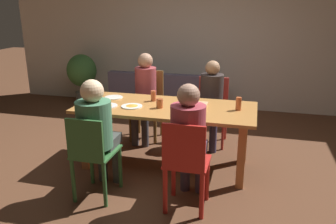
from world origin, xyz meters
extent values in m
plane|color=brown|center=(0.00, 0.00, 0.00)|extent=(20.00, 20.00, 0.00)
cube|color=beige|center=(0.00, 2.69, 1.38)|extent=(7.64, 0.12, 2.76)
cube|color=#B47639|center=(0.00, 0.00, 0.74)|extent=(2.08, 0.91, 0.04)
cube|color=#BB6C38|center=(-0.91, -0.33, 0.36)|extent=(0.08, 0.08, 0.72)
cube|color=#BB6C38|center=(0.91, -0.33, 0.36)|extent=(0.08, 0.08, 0.72)
cube|color=#BB6C38|center=(-0.91, 0.33, 0.36)|extent=(0.08, 0.08, 0.72)
cube|color=#BB6C38|center=(0.91, 0.33, 0.36)|extent=(0.08, 0.08, 0.72)
cylinder|color=red|center=(0.26, -0.66, 0.23)|extent=(0.05, 0.05, 0.47)
cylinder|color=red|center=(0.60, -0.66, 0.23)|extent=(0.05, 0.05, 0.47)
cylinder|color=red|center=(0.26, -0.99, 0.23)|extent=(0.05, 0.05, 0.47)
cylinder|color=red|center=(0.60, -0.99, 0.23)|extent=(0.05, 0.05, 0.47)
cube|color=red|center=(0.43, -0.82, 0.48)|extent=(0.41, 0.39, 0.02)
cube|color=red|center=(0.43, -1.01, 0.70)|extent=(0.39, 0.03, 0.42)
cylinder|color=#3C2F3F|center=(0.35, -0.52, 0.24)|extent=(0.10, 0.10, 0.49)
cylinder|color=#3C2F3F|center=(0.51, -0.52, 0.24)|extent=(0.10, 0.10, 0.49)
cube|color=#3C2F3F|center=(0.43, -0.66, 0.54)|extent=(0.29, 0.32, 0.11)
cylinder|color=#A53A47|center=(0.43, -0.82, 0.78)|extent=(0.32, 0.32, 0.49)
sphere|color=#A57862|center=(0.43, -0.82, 1.13)|extent=(0.21, 0.21, 0.21)
cylinder|color=brown|center=(-0.32, 0.61, 0.23)|extent=(0.05, 0.05, 0.47)
cylinder|color=brown|center=(-0.69, 0.61, 0.23)|extent=(0.05, 0.05, 0.47)
cylinder|color=brown|center=(-0.32, 0.96, 0.23)|extent=(0.05, 0.05, 0.47)
cylinder|color=brown|center=(-0.69, 0.96, 0.23)|extent=(0.05, 0.05, 0.47)
cube|color=brown|center=(-0.50, 0.79, 0.48)|extent=(0.43, 0.42, 0.02)
cube|color=brown|center=(-0.50, 0.98, 0.73)|extent=(0.41, 0.03, 0.50)
cylinder|color=#3B373C|center=(-0.43, 0.49, 0.24)|extent=(0.10, 0.10, 0.49)
cylinder|color=#3B373C|center=(-0.58, 0.49, 0.24)|extent=(0.10, 0.10, 0.49)
cube|color=#3B373C|center=(-0.50, 0.63, 0.54)|extent=(0.27, 0.31, 0.11)
cylinder|color=#9A3C41|center=(-0.50, 0.79, 0.80)|extent=(0.30, 0.30, 0.52)
sphere|color=#A87B60|center=(-0.50, 0.79, 1.15)|extent=(0.21, 0.21, 0.21)
cylinder|color=#B1342D|center=(0.62, 0.64, 0.23)|extent=(0.04, 0.04, 0.47)
cylinder|color=#B1342D|center=(0.23, 0.64, 0.23)|extent=(0.04, 0.04, 0.47)
cylinder|color=#B1342D|center=(0.62, 1.04, 0.23)|extent=(0.04, 0.04, 0.47)
cylinder|color=#B1342D|center=(0.23, 1.04, 0.23)|extent=(0.04, 0.04, 0.47)
cube|color=#B1342D|center=(0.43, 0.84, 0.48)|extent=(0.44, 0.45, 0.02)
cube|color=#B1342D|center=(0.43, 1.05, 0.70)|extent=(0.42, 0.03, 0.43)
cylinder|color=#36304C|center=(0.51, 0.53, 0.24)|extent=(0.10, 0.10, 0.49)
cylinder|color=#36304C|center=(0.35, 0.53, 0.24)|extent=(0.10, 0.10, 0.49)
cube|color=#36304C|center=(0.43, 0.67, 0.54)|extent=(0.28, 0.32, 0.11)
cylinder|color=#352B29|center=(0.43, 0.84, 0.77)|extent=(0.31, 0.31, 0.46)
sphere|color=#A27754|center=(0.43, 0.84, 1.08)|extent=(0.20, 0.20, 0.20)
cylinder|color=#306231|center=(-0.67, -0.64, 0.23)|extent=(0.04, 0.04, 0.47)
cylinder|color=#306231|center=(-0.34, -0.64, 0.23)|extent=(0.04, 0.04, 0.47)
cylinder|color=#306231|center=(-0.67, -1.03, 0.23)|extent=(0.04, 0.04, 0.47)
cylinder|color=#306231|center=(-0.34, -1.03, 0.23)|extent=(0.04, 0.04, 0.47)
cube|color=#306231|center=(-0.50, -0.83, 0.48)|extent=(0.39, 0.45, 0.02)
cube|color=#306231|center=(-0.50, -1.04, 0.69)|extent=(0.37, 0.03, 0.40)
cylinder|color=#3B3F3B|center=(-0.59, -0.54, 0.24)|extent=(0.10, 0.10, 0.49)
cylinder|color=#3B3F3B|center=(-0.42, -0.54, 0.24)|extent=(0.10, 0.10, 0.49)
cube|color=#3B3F3B|center=(-0.50, -0.68, 0.54)|extent=(0.31, 0.31, 0.11)
cylinder|color=#427956|center=(-0.50, -0.83, 0.77)|extent=(0.35, 0.35, 0.47)
sphere|color=beige|center=(-0.50, -0.83, 1.11)|extent=(0.22, 0.22, 0.22)
cube|color=tan|center=(0.29, 0.04, 0.77)|extent=(0.35, 0.35, 0.03)
cylinder|color=white|center=(-0.66, -0.18, 0.76)|extent=(0.24, 0.24, 0.01)
cone|color=#DA904A|center=(-0.66, -0.18, 0.78)|extent=(0.12, 0.12, 0.02)
cylinder|color=white|center=(-0.38, -0.13, 0.76)|extent=(0.25, 0.25, 0.01)
cone|color=gold|center=(-0.38, -0.13, 0.78)|extent=(0.14, 0.14, 0.02)
cylinder|color=white|center=(-0.74, 0.19, 0.76)|extent=(0.23, 0.23, 0.01)
cylinder|color=#B1522B|center=(-0.05, -0.09, 0.81)|extent=(0.08, 0.08, 0.11)
cylinder|color=#BA5330|center=(-0.21, 0.18, 0.82)|extent=(0.06, 0.06, 0.13)
cylinder|color=#B9532B|center=(0.83, 0.05, 0.83)|extent=(0.06, 0.06, 0.15)
cube|color=#4A4457|center=(-0.54, 2.14, 0.20)|extent=(1.93, 0.87, 0.40)
cube|color=#4A4457|center=(-0.54, 1.79, 0.58)|extent=(1.93, 0.16, 0.38)
cube|color=#4A4457|center=(-1.40, 2.14, 0.49)|extent=(0.20, 0.82, 0.18)
cube|color=#4A4457|center=(0.33, 2.14, 0.49)|extent=(0.20, 0.82, 0.18)
cylinder|color=#5A5B53|center=(-2.25, 2.17, 0.13)|extent=(0.29, 0.29, 0.27)
cylinder|color=brown|center=(-2.25, 2.17, 0.36)|extent=(0.05, 0.05, 0.19)
ellipsoid|color=#3D7336|center=(-2.25, 2.17, 0.68)|extent=(0.56, 0.56, 0.62)
camera|label=1|loc=(0.98, -3.69, 1.89)|focal=36.44mm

